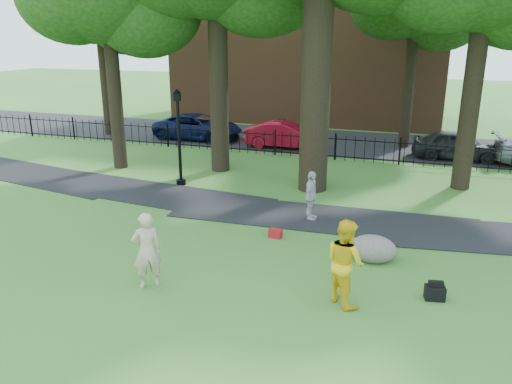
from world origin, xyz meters
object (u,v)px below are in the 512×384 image
(red_sedan, at_px, (285,135))
(lamppost, at_px, (179,139))
(woman, at_px, (147,250))
(man, at_px, (345,262))
(boulder, at_px, (373,247))

(red_sedan, bearing_deg, lamppost, 162.66)
(woman, bearing_deg, man, 149.62)
(man, bearing_deg, boulder, -55.09)
(boulder, bearing_deg, woman, -146.85)
(boulder, xyz_separation_m, lamppost, (-8.06, 4.65, 1.50))
(boulder, bearing_deg, red_sedan, 115.11)
(boulder, relative_size, red_sedan, 0.30)
(man, xyz_separation_m, red_sedan, (-5.47, 14.98, -0.30))
(lamppost, relative_size, red_sedan, 0.90)
(man, bearing_deg, woman, 53.40)
(red_sedan, bearing_deg, woman, -178.43)
(woman, xyz_separation_m, red_sedan, (-0.90, 15.75, -0.25))
(man, bearing_deg, lamppost, 1.03)
(woman, xyz_separation_m, lamppost, (-3.10, 7.89, 0.92))
(boulder, distance_m, lamppost, 9.42)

